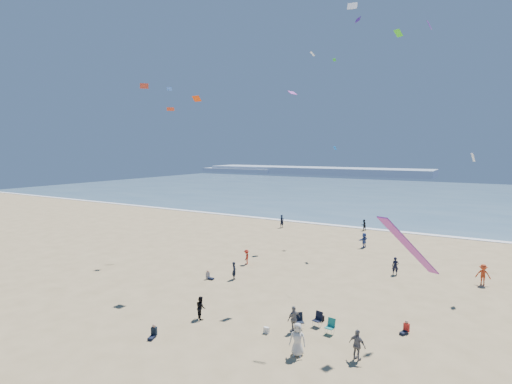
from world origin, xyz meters
The scene contains 11 objects.
ground centered at (0.00, 0.00, 0.00)m, with size 220.00×220.00×0.00m, color tan.
ocean centered at (0.00, 95.00, 0.03)m, with size 220.00×100.00×0.06m, color #476B84.
surf_line centered at (0.00, 45.00, 0.04)m, with size 220.00×1.20×0.08m, color white.
headland_far centered at (-60.00, 170.00, 1.60)m, with size 110.00×20.00×3.20m, color #7A8EA8.
headland_near centered at (-100.00, 165.00, 1.00)m, with size 40.00×14.00×2.00m, color #7A8EA8.
standing_flyers centered at (4.81, 16.65, 0.87)m, with size 38.37×49.17×1.94m.
seated_group centered at (2.10, 4.44, 0.42)m, with size 18.38×20.77×0.84m.
chair_cluster centered at (5.52, 9.66, 0.50)m, with size 2.76×1.58×1.00m.
white_tote centered at (3.00, 7.62, 0.20)m, with size 0.35×0.20×0.40m, color silver.
black_backpack centered at (5.40, 11.14, 0.19)m, with size 0.30×0.22×0.38m, color black.
kites_aloft centered at (9.61, 11.67, 13.37)m, with size 40.86×43.48×27.48m.
Camera 1 is at (14.84, -13.82, 11.70)m, focal length 28.00 mm.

